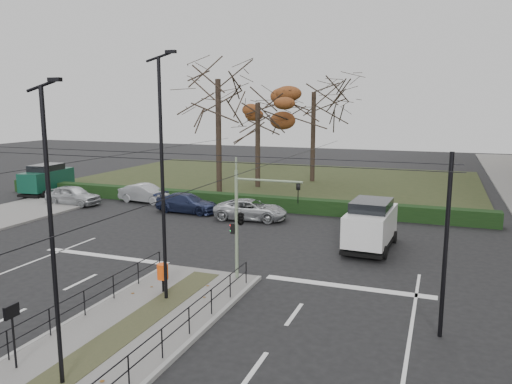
# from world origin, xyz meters

# --- Properties ---
(ground) EXTENTS (140.00, 140.00, 0.00)m
(ground) POSITION_xyz_m (0.00, 0.00, 0.00)
(ground) COLOR black
(ground) RESTS_ON ground
(median_island) EXTENTS (4.40, 15.00, 0.14)m
(median_island) POSITION_xyz_m (0.00, -2.50, 0.07)
(median_island) COLOR slate
(median_island) RESTS_ON ground
(park) EXTENTS (38.00, 26.00, 0.10)m
(park) POSITION_xyz_m (-6.00, 32.00, 0.05)
(park) COLOR #283118
(park) RESTS_ON ground
(hedge) EXTENTS (38.00, 1.00, 1.00)m
(hedge) POSITION_xyz_m (-6.00, 18.60, 0.50)
(hedge) COLOR black
(hedge) RESTS_ON ground
(median_railing) EXTENTS (4.14, 13.24, 0.92)m
(median_railing) POSITION_xyz_m (0.00, -2.60, 0.98)
(median_railing) COLOR black
(median_railing) RESTS_ON median_island
(catenary) EXTENTS (20.00, 34.00, 6.00)m
(catenary) POSITION_xyz_m (0.00, 1.62, 3.42)
(catenary) COLOR black
(catenary) RESTS_ON ground
(traffic_light) EXTENTS (3.13, 1.79, 4.61)m
(traffic_light) POSITION_xyz_m (1.70, 4.50, 2.82)
(traffic_light) COLOR gray
(traffic_light) RESTS_ON median_island
(litter_bin) EXTENTS (0.44, 0.44, 1.13)m
(litter_bin) POSITION_xyz_m (-0.66, 1.97, 0.95)
(litter_bin) COLOR black
(litter_bin) RESTS_ON median_island
(info_panel) EXTENTS (0.11, 0.49, 1.86)m
(info_panel) POSITION_xyz_m (-1.50, -4.51, 1.60)
(info_panel) COLOR black
(info_panel) RESTS_ON median_island
(streetlamp_median_near) EXTENTS (0.66, 0.13, 7.90)m
(streetlamp_median_near) POSITION_xyz_m (0.27, -4.68, 4.15)
(streetlamp_median_near) COLOR black
(streetlamp_median_near) RESTS_ON median_island
(streetlamp_median_far) EXTENTS (0.76, 0.16, 9.12)m
(streetlamp_median_far) POSITION_xyz_m (-0.16, 1.39, 4.78)
(streetlamp_median_far) COLOR black
(streetlamp_median_far) RESTS_ON median_island
(parked_car_first) EXTENTS (4.35, 1.84, 1.47)m
(parked_car_first) POSITION_xyz_m (-16.35, 15.27, 0.73)
(parked_car_first) COLOR #AEB1B6
(parked_car_first) RESTS_ON ground
(parked_car_second) EXTENTS (4.39, 1.90, 1.40)m
(parked_car_second) POSITION_xyz_m (-11.76, 17.94, 0.70)
(parked_car_second) COLOR #AEB1B6
(parked_car_second) RESTS_ON ground
(parked_car_third) EXTENTS (4.58, 1.98, 1.31)m
(parked_car_third) POSITION_xyz_m (-7.07, 15.89, 0.66)
(parked_car_third) COLOR #1C2443
(parked_car_third) RESTS_ON ground
(parked_car_fourth) EXTENTS (4.95, 2.68, 1.32)m
(parked_car_fourth) POSITION_xyz_m (-2.13, 15.38, 0.66)
(parked_car_fourth) COLOR #AEB1B6
(parked_car_fourth) RESTS_ON ground
(white_van) EXTENTS (2.43, 4.98, 2.56)m
(white_van) POSITION_xyz_m (6.07, 11.38, 1.33)
(white_van) COLOR silver
(white_van) RESTS_ON ground
(green_van) EXTENTS (2.49, 5.25, 2.54)m
(green_van) POSITION_xyz_m (-21.29, 17.99, 1.32)
(green_van) COLOR #0D3A2B
(green_van) RESTS_ON ground
(rust_tree) EXTENTS (8.04, 8.04, 9.81)m
(rust_tree) POSITION_xyz_m (-6.11, 27.41, 7.54)
(rust_tree) COLOR black
(rust_tree) RESTS_ON park
(bare_tree_center) EXTENTS (8.25, 8.25, 11.26)m
(bare_tree_center) POSITION_xyz_m (-2.33, 32.40, 7.95)
(bare_tree_center) COLOR black
(bare_tree_center) RESTS_ON park
(bare_tree_near) EXTENTS (7.31, 7.31, 12.32)m
(bare_tree_near) POSITION_xyz_m (-7.42, 21.97, 8.69)
(bare_tree_near) COLOR black
(bare_tree_near) RESTS_ON park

